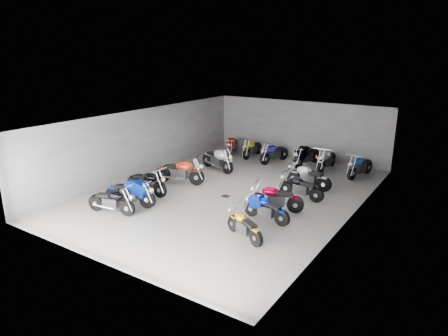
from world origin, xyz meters
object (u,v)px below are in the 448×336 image
(motorcycle_left_a, at_px, (112,201))
(motorcycle_back_c, at_px, (274,153))
(motorcycle_right_d, at_px, (276,198))
(motorcycle_back_b, at_px, (252,148))
(motorcycle_left_c, at_px, (147,182))
(motorcycle_right_b, at_px, (244,225))
(drain_grate, at_px, (225,196))
(motorcycle_back_e, at_px, (327,159))
(motorcycle_left_d, at_px, (180,172))
(motorcycle_back_f, at_px, (360,166))
(motorcycle_right_f, at_px, (308,177))
(motorcycle_left_b, at_px, (131,193))
(motorcycle_back_d, at_px, (307,155))
(motorcycle_right_e, at_px, (300,187))
(motorcycle_back_a, at_px, (232,145))
(motorcycle_right_c, at_px, (266,209))
(motorcycle_left_f, at_px, (218,159))

(motorcycle_left_a, relative_size, motorcycle_back_c, 0.92)
(motorcycle_right_d, relative_size, motorcycle_back_b, 0.94)
(motorcycle_left_c, relative_size, motorcycle_right_b, 1.26)
(drain_grate, distance_m, motorcycle_right_b, 3.93)
(motorcycle_right_b, xyz_separation_m, motorcycle_back_e, (-0.43, 8.94, 0.11))
(motorcycle_left_d, relative_size, motorcycle_back_f, 1.06)
(motorcycle_right_f, distance_m, motorcycle_back_e, 3.13)
(motorcycle_left_b, height_order, motorcycle_back_f, motorcycle_left_b)
(motorcycle_back_c, bearing_deg, motorcycle_back_d, -153.91)
(motorcycle_left_d, height_order, motorcycle_back_b, motorcycle_left_d)
(motorcycle_left_b, height_order, motorcycle_right_e, motorcycle_left_b)
(motorcycle_left_a, height_order, motorcycle_right_b, motorcycle_left_a)
(motorcycle_back_d, relative_size, motorcycle_back_f, 1.06)
(motorcycle_back_a, bearing_deg, motorcycle_right_b, 103.62)
(motorcycle_left_d, relative_size, motorcycle_back_c, 1.06)
(motorcycle_left_b, distance_m, motorcycle_back_b, 9.13)
(motorcycle_back_b, bearing_deg, motorcycle_back_a, -7.43)
(motorcycle_back_c, distance_m, motorcycle_back_e, 2.87)
(motorcycle_right_b, bearing_deg, motorcycle_left_b, 114.05)
(motorcycle_left_d, distance_m, motorcycle_back_b, 5.99)
(motorcycle_left_b, relative_size, motorcycle_right_c, 1.16)
(motorcycle_right_e, height_order, motorcycle_back_c, motorcycle_back_c)
(motorcycle_right_f, relative_size, motorcycle_back_c, 0.99)
(motorcycle_back_c, bearing_deg, motorcycle_right_b, 124.18)
(motorcycle_left_c, distance_m, motorcycle_back_d, 8.76)
(motorcycle_back_a, height_order, motorcycle_back_b, motorcycle_back_b)
(motorcycle_left_a, distance_m, motorcycle_left_f, 6.81)
(motorcycle_left_f, bearing_deg, motorcycle_left_d, 13.56)
(motorcycle_right_d, relative_size, motorcycle_back_e, 0.88)
(motorcycle_left_b, xyz_separation_m, motorcycle_back_e, (4.70, 8.91, 0.02))
(motorcycle_right_d, relative_size, motorcycle_back_d, 0.88)
(motorcycle_left_d, height_order, motorcycle_left_f, motorcycle_left_f)
(motorcycle_back_c, relative_size, motorcycle_back_d, 0.94)
(motorcycle_right_b, bearing_deg, motorcycle_right_c, 26.19)
(motorcycle_left_b, relative_size, motorcycle_back_c, 1.02)
(motorcycle_left_f, xyz_separation_m, motorcycle_back_a, (-1.24, 3.36, -0.08))
(motorcycle_right_c, distance_m, motorcycle_back_a, 9.84)
(motorcycle_back_c, height_order, motorcycle_back_d, motorcycle_back_d)
(drain_grate, xyz_separation_m, motorcycle_right_b, (2.60, -2.91, 0.44))
(motorcycle_left_c, bearing_deg, motorcycle_left_b, 17.51)
(motorcycle_back_d, xyz_separation_m, motorcycle_back_f, (2.89, -0.45, -0.03))
(motorcycle_left_a, relative_size, motorcycle_right_f, 0.93)
(drain_grate, xyz_separation_m, motorcycle_left_b, (-2.53, -2.88, 0.53))
(motorcycle_right_f, bearing_deg, motorcycle_left_c, 135.90)
(motorcycle_back_d, distance_m, motorcycle_back_f, 2.92)
(drain_grate, bearing_deg, motorcycle_right_c, -26.80)
(motorcycle_back_a, distance_m, motorcycle_back_f, 7.58)
(drain_grate, height_order, motorcycle_right_f, motorcycle_right_f)
(motorcycle_left_b, distance_m, motorcycle_left_c, 1.35)
(motorcycle_back_f, bearing_deg, motorcycle_right_b, 94.25)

